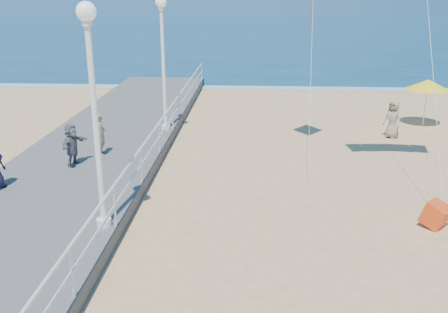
# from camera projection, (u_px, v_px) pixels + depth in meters

# --- Properties ---
(ground) EXTENTS (160.00, 160.00, 0.00)m
(ground) POSITION_uv_depth(u_px,v_px,m) (321.00, 247.00, 12.15)
(ground) COLOR tan
(ground) RESTS_ON ground
(ocean) EXTENTS (160.00, 90.00, 0.05)m
(ocean) POSITION_uv_depth(u_px,v_px,m) (266.00, 32.00, 73.67)
(ocean) COLOR #0D3550
(ocean) RESTS_ON ground
(surf_line) EXTENTS (160.00, 1.20, 0.04)m
(surf_line) POSITION_uv_depth(u_px,v_px,m) (281.00, 88.00, 31.54)
(surf_line) COLOR silver
(surf_line) RESTS_ON ground
(boardwalk) EXTENTS (5.00, 44.00, 0.40)m
(boardwalk) POSITION_uv_depth(u_px,v_px,m) (21.00, 231.00, 12.50)
(boardwalk) COLOR #64605B
(boardwalk) RESTS_ON ground
(railing) EXTENTS (0.05, 42.00, 0.55)m
(railing) POSITION_uv_depth(u_px,v_px,m) (114.00, 194.00, 12.03)
(railing) COLOR white
(railing) RESTS_ON boardwalk
(lamp_post_mid) EXTENTS (0.44, 0.44, 5.32)m
(lamp_post_mid) POSITION_uv_depth(u_px,v_px,m) (93.00, 96.00, 11.28)
(lamp_post_mid) COLOR white
(lamp_post_mid) RESTS_ON boardwalk
(lamp_post_far) EXTENTS (0.44, 0.44, 5.32)m
(lamp_post_far) POSITION_uv_depth(u_px,v_px,m) (163.00, 50.00, 19.80)
(lamp_post_far) COLOR white
(lamp_post_far) RESTS_ON boardwalk
(spectator_5) EXTENTS (0.72, 1.37, 1.42)m
(spectator_5) POSITION_uv_depth(u_px,v_px,m) (72.00, 145.00, 16.38)
(spectator_5) COLOR slate
(spectator_5) RESTS_ON boardwalk
(spectator_6) EXTENTS (0.47, 0.62, 1.51)m
(spectator_6) POSITION_uv_depth(u_px,v_px,m) (101.00, 134.00, 17.44)
(spectator_6) COLOR #86755D
(spectator_6) RESTS_ON boardwalk
(beach_walker_c) EXTENTS (0.90, 0.91, 1.59)m
(beach_walker_c) POSITION_uv_depth(u_px,v_px,m) (393.00, 119.00, 20.85)
(beach_walker_c) COLOR gray
(beach_walker_c) RESTS_ON ground
(box_kite) EXTENTS (0.89, 0.88, 0.74)m
(box_kite) POSITION_uv_depth(u_px,v_px,m) (435.00, 217.00, 13.04)
(box_kite) COLOR red
(box_kite) RESTS_ON ground
(beach_umbrella) EXTENTS (1.90, 1.90, 2.14)m
(beach_umbrella) POSITION_uv_depth(u_px,v_px,m) (428.00, 85.00, 22.34)
(beach_umbrella) COLOR white
(beach_umbrella) RESTS_ON ground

